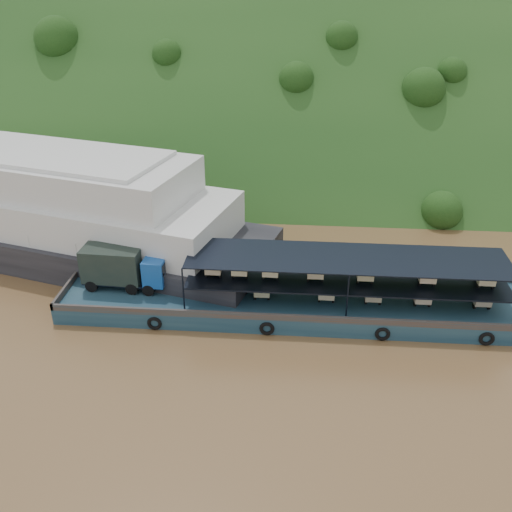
{
  "coord_description": "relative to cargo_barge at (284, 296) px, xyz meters",
  "views": [
    {
      "loc": [
        1.15,
        -35.83,
        23.4
      ],
      "look_at": [
        -2.0,
        3.0,
        3.2
      ],
      "focal_mm": 40.0,
      "sensor_mm": 36.0,
      "label": 1
    }
  ],
  "objects": [
    {
      "name": "ground",
      "position": [
        -0.3,
        -0.7,
        -1.11
      ],
      "size": [
        160.0,
        160.0,
        0.0
      ],
      "primitive_type": "plane",
      "color": "brown",
      "rests_on": "ground"
    },
    {
      "name": "passenger_ferry",
      "position": [
        -23.82,
        9.28,
        2.87
      ],
      "size": [
        46.78,
        22.86,
        9.19
      ],
      "rotation": [
        0.0,
        0.0,
        -0.27
      ],
      "color": "black",
      "rests_on": "ground"
    },
    {
      "name": "hillside",
      "position": [
        -0.3,
        35.3,
        -1.11
      ],
      "size": [
        140.0,
        39.6,
        39.6
      ],
      "primitive_type": "cube",
      "rotation": [
        0.79,
        0.0,
        0.0
      ],
      "color": "#163814",
      "rests_on": "ground"
    },
    {
      "name": "cargo_barge",
      "position": [
        0.0,
        0.0,
        0.0
      ],
      "size": [
        35.0,
        7.18,
        4.54
      ],
      "color": "#122B3F",
      "rests_on": "ground"
    }
  ]
}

